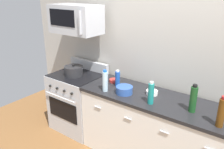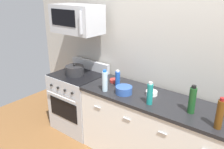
% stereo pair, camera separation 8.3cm
% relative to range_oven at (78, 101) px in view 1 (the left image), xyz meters
% --- Properties ---
extents(back_wall, '(5.11, 0.10, 2.70)m').
position_rel_range_oven_xyz_m(back_wall, '(1.38, 0.41, 0.88)').
color(back_wall, '#B7B2A8').
rests_on(back_wall, ground_plane).
extents(counter_unit, '(2.02, 0.66, 0.92)m').
position_rel_range_oven_xyz_m(counter_unit, '(1.38, -0.00, -0.01)').
color(counter_unit, silver).
rests_on(counter_unit, ground_plane).
extents(range_oven, '(0.76, 0.69, 1.07)m').
position_rel_range_oven_xyz_m(range_oven, '(0.00, 0.00, 0.00)').
color(range_oven, '#B7BABF').
rests_on(range_oven, ground_plane).
extents(microwave, '(0.74, 0.44, 0.40)m').
position_rel_range_oven_xyz_m(microwave, '(0.00, 0.04, 1.28)').
color(microwave, '#B7BABF').
extents(bottle_sparkling_teal, '(0.07, 0.07, 0.27)m').
position_rel_range_oven_xyz_m(bottle_sparkling_teal, '(1.35, -0.17, 0.58)').
color(bottle_sparkling_teal, '#197F7A').
rests_on(bottle_sparkling_teal, countertop_slab).
extents(bottle_water_clear, '(0.07, 0.07, 0.28)m').
position_rel_range_oven_xyz_m(bottle_water_clear, '(0.72, -0.21, 0.59)').
color(bottle_water_clear, silver).
rests_on(bottle_water_clear, countertop_slab).
extents(bottle_soda_blue, '(0.07, 0.07, 0.23)m').
position_rel_range_oven_xyz_m(bottle_soda_blue, '(0.75, 0.02, 0.56)').
color(bottle_soda_blue, '#1E4CA5').
rests_on(bottle_soda_blue, countertop_slab).
extents(bottle_wine_amber, '(0.07, 0.07, 0.32)m').
position_rel_range_oven_xyz_m(bottle_wine_amber, '(2.10, -0.20, 0.60)').
color(bottle_wine_amber, '#59330F').
rests_on(bottle_wine_amber, countertop_slab).
extents(bottle_wine_green, '(0.07, 0.07, 0.31)m').
position_rel_range_oven_xyz_m(bottle_wine_green, '(1.79, -0.07, 0.60)').
color(bottle_wine_green, '#19471E').
rests_on(bottle_wine_green, countertop_slab).
extents(bowl_white_ceramic, '(0.14, 0.14, 0.05)m').
position_rel_range_oven_xyz_m(bowl_white_ceramic, '(1.25, 0.06, 0.48)').
color(bowl_white_ceramic, white).
rests_on(bowl_white_ceramic, countertop_slab).
extents(bowl_blue_mixing, '(0.21, 0.21, 0.09)m').
position_rel_range_oven_xyz_m(bowl_blue_mixing, '(0.96, -0.12, 0.50)').
color(bowl_blue_mixing, '#2D519E').
rests_on(bowl_blue_mixing, countertop_slab).
extents(bowl_red_small, '(0.13, 0.13, 0.04)m').
position_rel_range_oven_xyz_m(bowl_red_small, '(0.63, 0.11, 0.47)').
color(bowl_red_small, '#B72D28').
rests_on(bowl_red_small, countertop_slab).
extents(stockpot, '(0.28, 0.28, 0.18)m').
position_rel_range_oven_xyz_m(stockpot, '(0.00, -0.05, 0.53)').
color(stockpot, '#262628').
rests_on(stockpot, range_oven).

